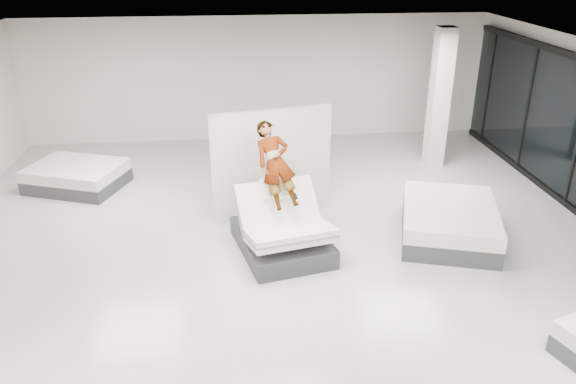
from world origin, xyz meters
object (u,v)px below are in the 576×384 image
object	(u,v)px
flat_bed_right_far	(449,221)
remote	(295,196)
hero_bed	(282,232)
divider_panel	(272,164)
person	(276,181)
flat_bed_left_far	(77,176)
column	(439,99)

from	to	relation	value
flat_bed_right_far	remote	bearing A→B (deg)	-176.56
hero_bed	remote	distance (m)	0.68
divider_panel	flat_bed_right_far	world-z (taller)	divider_panel
hero_bed	flat_bed_right_far	distance (m)	3.03
hero_bed	person	xyz separation A→B (m)	(-0.07, 0.32, 0.81)
flat_bed_left_far	column	world-z (taller)	column
divider_panel	flat_bed_right_far	distance (m)	3.40
column	divider_panel	bearing A→B (deg)	-150.85
flat_bed_right_far	flat_bed_left_far	world-z (taller)	flat_bed_right_far
divider_panel	flat_bed_left_far	bearing A→B (deg)	144.53
flat_bed_right_far	column	xyz separation A→B (m)	(0.95, 3.49, 1.31)
person	flat_bed_left_far	distance (m)	5.06
flat_bed_left_far	flat_bed_right_far	bearing A→B (deg)	-22.83
remote	column	xyz separation A→B (m)	(3.75, 3.66, 0.59)
flat_bed_right_far	flat_bed_left_far	bearing A→B (deg)	157.17
divider_panel	column	bearing A→B (deg)	16.96
person	flat_bed_right_far	bearing A→B (deg)	-14.94
remote	flat_bed_left_far	xyz separation A→B (m)	(-4.35, 3.18, -0.75)
remote	flat_bed_right_far	distance (m)	2.89
column	flat_bed_right_far	bearing A→B (deg)	-105.23
person	remote	size ratio (longest dim) A/B	11.02
flat_bed_right_far	hero_bed	bearing A→B (deg)	-176.23
person	remote	bearing A→B (deg)	-57.85
flat_bed_left_far	column	bearing A→B (deg)	3.42
divider_panel	column	xyz separation A→B (m)	(4.02, 2.24, 0.55)
remote	flat_bed_right_far	size ratio (longest dim) A/B	0.06
person	remote	xyz separation A→B (m)	(0.29, -0.29, -0.17)
remote	flat_bed_left_far	world-z (taller)	remote
person	flat_bed_left_far	bearing A→B (deg)	131.96
person	column	bearing A→B (deg)	27.17
hero_bed	flat_bed_left_far	size ratio (longest dim) A/B	0.93
remote	divider_panel	xyz separation A→B (m)	(-0.26, 1.42, 0.04)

